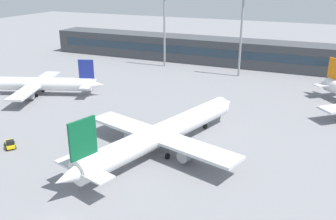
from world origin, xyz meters
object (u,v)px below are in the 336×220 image
(airplane_near, at_px, (164,132))
(floodlight_tower_east, at_px, (241,31))
(airplane_mid, at_px, (31,84))
(floodlight_tower_west, at_px, (164,23))
(baggage_tug_yellow, at_px, (10,144))

(airplane_near, xyz_separation_m, floodlight_tower_east, (-0.14, 58.78, 11.00))
(airplane_mid, bearing_deg, floodlight_tower_west, 66.56)
(baggage_tug_yellow, bearing_deg, floodlight_tower_east, 68.82)
(baggage_tug_yellow, bearing_deg, airplane_near, 21.99)
(baggage_tug_yellow, height_order, floodlight_tower_east, floodlight_tower_east)
(floodlight_tower_west, bearing_deg, floodlight_tower_east, -6.30)
(airplane_mid, bearing_deg, airplane_near, -19.57)
(airplane_near, xyz_separation_m, floodlight_tower_west, (-27.69, 61.82, 11.54))
(airplane_near, relative_size, floodlight_tower_east, 1.83)
(airplane_near, relative_size, floodlight_tower_west, 1.76)
(airplane_mid, relative_size, floodlight_tower_east, 1.53)
(floodlight_tower_east, bearing_deg, floodlight_tower_west, 173.70)
(baggage_tug_yellow, xyz_separation_m, floodlight_tower_west, (-0.53, 72.79, 14.27))
(airplane_near, bearing_deg, floodlight_tower_west, 114.13)
(airplane_near, bearing_deg, airplane_mid, 160.43)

